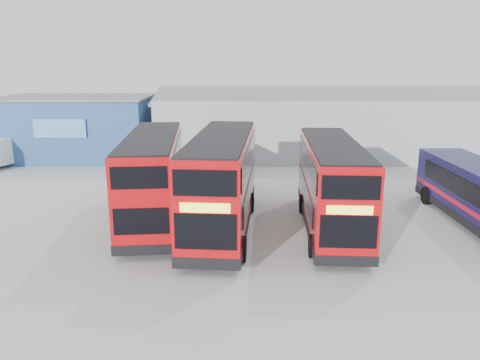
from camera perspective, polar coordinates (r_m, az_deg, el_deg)
ground_plane at (r=22.88m, az=0.90°, el=-6.03°), size 120.00×120.00×0.00m
office_block at (r=42.07m, az=-19.12°, el=6.16°), size 12.30×8.32×5.12m
maintenance_shed at (r=42.64m, az=11.30°, el=6.80°), size 30.50×12.00×5.89m
double_decker_left at (r=23.86m, az=-10.54°, el=0.11°), size 3.36×10.63×4.43m
double_decker_centre at (r=22.33m, az=-2.21°, el=-0.40°), size 3.47×11.04×4.60m
double_decker_right at (r=22.74m, az=11.07°, el=-0.81°), size 3.07×10.24×4.28m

